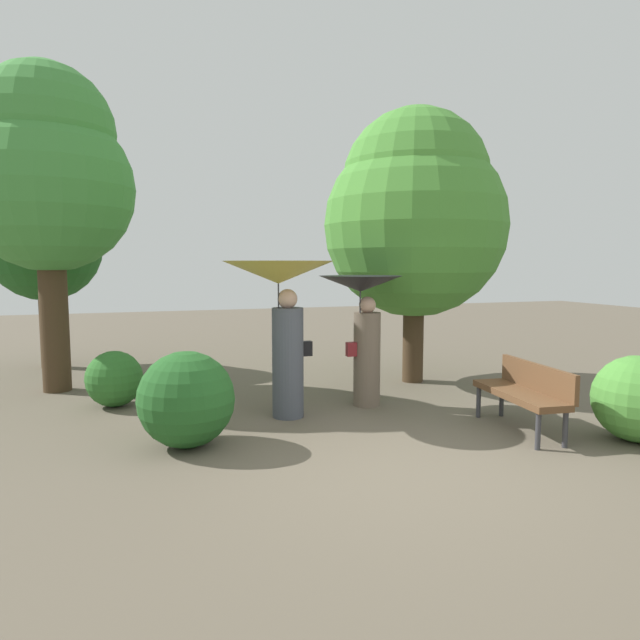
{
  "coord_description": "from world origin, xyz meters",
  "views": [
    {
      "loc": [
        -2.56,
        -4.9,
        2.05
      ],
      "look_at": [
        0.0,
        2.68,
        1.24
      ],
      "focal_mm": 31.2,
      "sensor_mm": 36.0,
      "label": 1
    }
  ],
  "objects_px": {
    "person_left": "(281,299)",
    "tree_near_right": "(415,212)",
    "park_bench": "(525,390)",
    "tree_near_left": "(47,171)",
    "person_right": "(363,313)",
    "tree_mid_left": "(44,236)"
  },
  "relations": [
    {
      "from": "person_left",
      "to": "tree_near_right",
      "type": "bearing_deg",
      "value": -66.57
    },
    {
      "from": "park_bench",
      "to": "tree_near_left",
      "type": "bearing_deg",
      "value": -120.09
    },
    {
      "from": "person_right",
      "to": "park_bench",
      "type": "height_order",
      "value": "person_right"
    },
    {
      "from": "person_left",
      "to": "person_right",
      "type": "xyz_separation_m",
      "value": [
        1.26,
        0.22,
        -0.24
      ]
    },
    {
      "from": "person_left",
      "to": "tree_near_left",
      "type": "relative_size",
      "value": 0.41
    },
    {
      "from": "person_right",
      "to": "person_left",
      "type": "bearing_deg",
      "value": 95.03
    },
    {
      "from": "tree_mid_left",
      "to": "tree_near_right",
      "type": "bearing_deg",
      "value": -29.47
    },
    {
      "from": "person_right",
      "to": "tree_mid_left",
      "type": "bearing_deg",
      "value": 39.63
    },
    {
      "from": "tree_near_left",
      "to": "person_right",
      "type": "bearing_deg",
      "value": -29.72
    },
    {
      "from": "person_right",
      "to": "tree_near_left",
      "type": "bearing_deg",
      "value": 55.28
    },
    {
      "from": "park_bench",
      "to": "tree_near_left",
      "type": "height_order",
      "value": "tree_near_left"
    },
    {
      "from": "person_left",
      "to": "tree_near_left",
      "type": "distance_m",
      "value": 4.49
    },
    {
      "from": "person_right",
      "to": "tree_near_left",
      "type": "xyz_separation_m",
      "value": [
        -4.32,
        2.46,
        2.14
      ]
    },
    {
      "from": "person_left",
      "to": "tree_mid_left",
      "type": "relative_size",
      "value": 0.54
    },
    {
      "from": "person_left",
      "to": "tree_mid_left",
      "type": "height_order",
      "value": "tree_mid_left"
    },
    {
      "from": "person_right",
      "to": "tree_mid_left",
      "type": "xyz_separation_m",
      "value": [
        -4.72,
        4.78,
        1.25
      ]
    },
    {
      "from": "tree_near_left",
      "to": "tree_near_right",
      "type": "relative_size",
      "value": 1.1
    },
    {
      "from": "person_right",
      "to": "tree_near_left",
      "type": "distance_m",
      "value": 5.41
    },
    {
      "from": "tree_near_right",
      "to": "tree_mid_left",
      "type": "xyz_separation_m",
      "value": [
        -6.21,
        3.51,
        -0.33
      ]
    },
    {
      "from": "tree_near_left",
      "to": "park_bench",
      "type": "bearing_deg",
      "value": -36.43
    },
    {
      "from": "person_right",
      "to": "tree_near_right",
      "type": "distance_m",
      "value": 2.52
    },
    {
      "from": "park_bench",
      "to": "tree_mid_left",
      "type": "relative_size",
      "value": 0.4
    }
  ]
}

